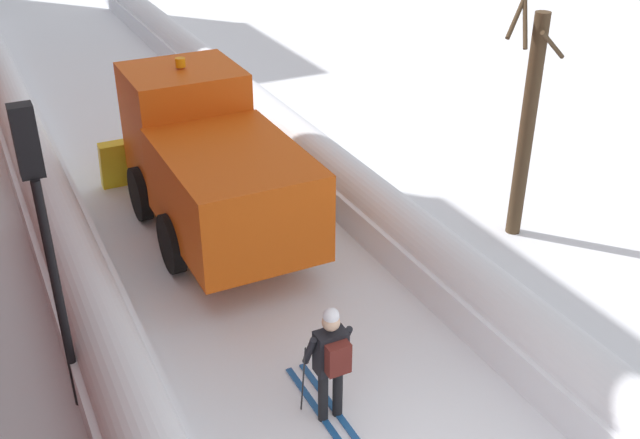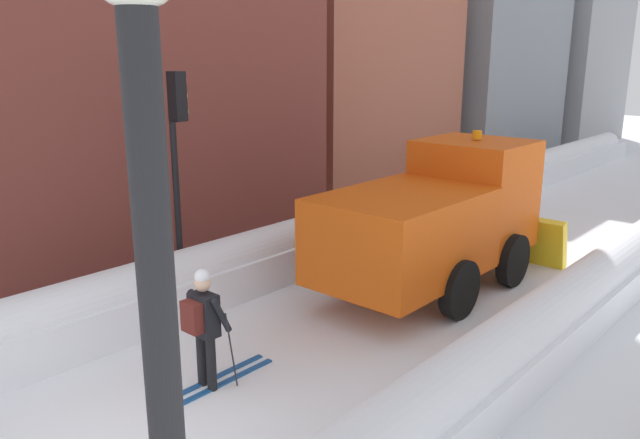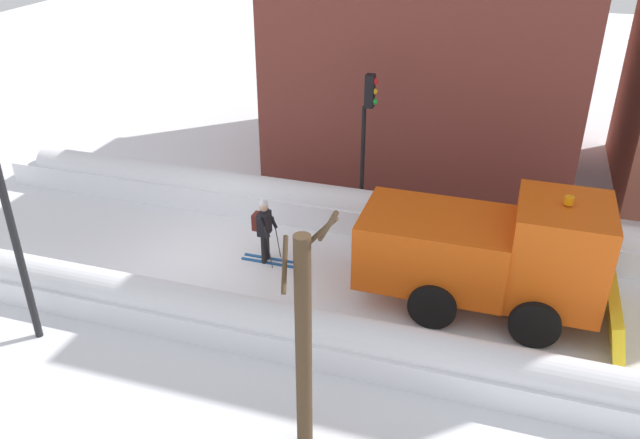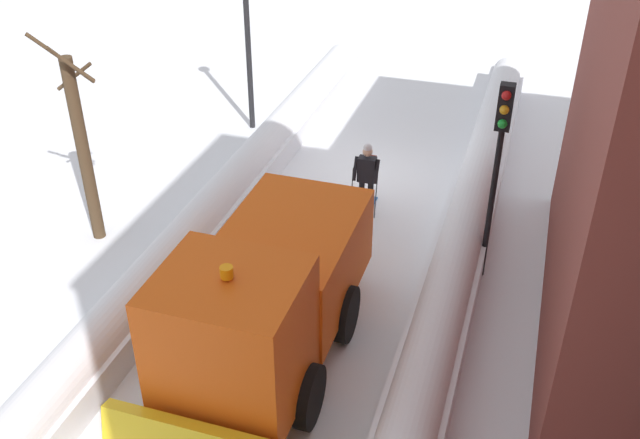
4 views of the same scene
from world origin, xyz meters
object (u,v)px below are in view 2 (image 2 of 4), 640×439
Objects in this scene: traffic_light_pole at (178,143)px; street_lamp at (163,377)px; plow_truck at (439,217)px; skier at (204,323)px.

street_lamp is at bearing -36.39° from traffic_light_pole.
traffic_light_pole is (-3.36, -3.83, 1.59)m from plow_truck.
street_lamp reaches higher than skier.
skier is 6.20m from street_lamp.
plow_truck is at bearing 48.67° from traffic_light_pole.
skier is 0.35× the size of street_lamp.
skier is at bearing -32.25° from traffic_light_pole.
plow_truck is 5.77m from skier.
plow_truck reaches higher than skier.
plow_truck is 10.41m from street_lamp.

